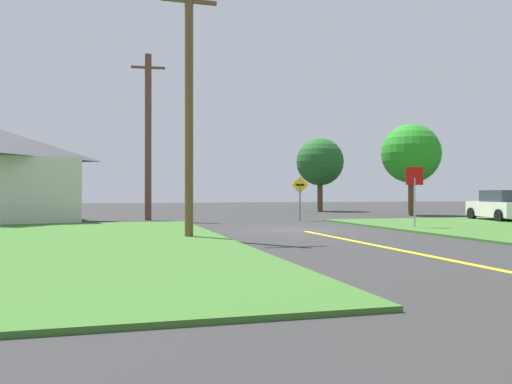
{
  "coord_description": "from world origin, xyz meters",
  "views": [
    {
      "loc": [
        -7.08,
        -19.7,
        1.47
      ],
      "look_at": [
        -0.33,
        4.95,
        1.52
      ],
      "focal_mm": 36.63,
      "sensor_mm": 36.0,
      "label": 1
    }
  ],
  "objects_px": {
    "utility_pole_mid": "(148,136)",
    "pine_tree_center": "(411,154)",
    "stop_sign": "(415,185)",
    "direction_sign": "(300,193)",
    "car_on_crossroad": "(501,206)",
    "utility_pole_near": "(189,105)",
    "barn": "(0,176)",
    "oak_tree_left": "(320,162)"
  },
  "relations": [
    {
      "from": "stop_sign",
      "to": "car_on_crossroad",
      "type": "bearing_deg",
      "value": -145.39
    },
    {
      "from": "utility_pole_mid",
      "to": "direction_sign",
      "type": "relative_size",
      "value": 3.8
    },
    {
      "from": "utility_pole_mid",
      "to": "direction_sign",
      "type": "height_order",
      "value": "utility_pole_mid"
    },
    {
      "from": "stop_sign",
      "to": "pine_tree_center",
      "type": "relative_size",
      "value": 0.42
    },
    {
      "from": "pine_tree_center",
      "to": "barn",
      "type": "xyz_separation_m",
      "value": [
        -24.45,
        -2.05,
        -1.74
      ]
    },
    {
      "from": "utility_pole_mid",
      "to": "direction_sign",
      "type": "xyz_separation_m",
      "value": [
        7.68,
        -2.71,
        -3.1
      ]
    },
    {
      "from": "car_on_crossroad",
      "to": "utility_pole_near",
      "type": "distance_m",
      "value": 18.32
    },
    {
      "from": "stop_sign",
      "to": "barn",
      "type": "height_order",
      "value": "barn"
    },
    {
      "from": "utility_pole_near",
      "to": "utility_pole_mid",
      "type": "height_order",
      "value": "utility_pole_mid"
    },
    {
      "from": "car_on_crossroad",
      "to": "utility_pole_near",
      "type": "xyz_separation_m",
      "value": [
        -16.99,
        -5.88,
        3.5
      ]
    },
    {
      "from": "stop_sign",
      "to": "utility_pole_mid",
      "type": "distance_m",
      "value": 14.27
    },
    {
      "from": "car_on_crossroad",
      "to": "barn",
      "type": "bearing_deg",
      "value": 86.96
    },
    {
      "from": "oak_tree_left",
      "to": "utility_pole_mid",
      "type": "bearing_deg",
      "value": -142.98
    },
    {
      "from": "pine_tree_center",
      "to": "direction_sign",
      "type": "bearing_deg",
      "value": -153.93
    },
    {
      "from": "car_on_crossroad",
      "to": "utility_pole_mid",
      "type": "xyz_separation_m",
      "value": [
        -17.53,
        5.94,
        3.75
      ]
    },
    {
      "from": "car_on_crossroad",
      "to": "oak_tree_left",
      "type": "relative_size",
      "value": 0.72
    },
    {
      "from": "stop_sign",
      "to": "car_on_crossroad",
      "type": "height_order",
      "value": "stop_sign"
    },
    {
      "from": "utility_pole_near",
      "to": "direction_sign",
      "type": "bearing_deg",
      "value": 51.9
    },
    {
      "from": "pine_tree_center",
      "to": "barn",
      "type": "distance_m",
      "value": 24.6
    },
    {
      "from": "stop_sign",
      "to": "barn",
      "type": "xyz_separation_m",
      "value": [
        -17.37,
        9.59,
        0.54
      ]
    },
    {
      "from": "oak_tree_left",
      "to": "car_on_crossroad",
      "type": "bearing_deg",
      "value": -79.33
    },
    {
      "from": "car_on_crossroad",
      "to": "barn",
      "type": "xyz_separation_m",
      "value": [
        -24.81,
        5.82,
        1.53
      ]
    },
    {
      "from": "utility_pole_near",
      "to": "barn",
      "type": "bearing_deg",
      "value": 123.76
    },
    {
      "from": "utility_pole_mid",
      "to": "pine_tree_center",
      "type": "relative_size",
      "value": 1.48
    },
    {
      "from": "stop_sign",
      "to": "direction_sign",
      "type": "xyz_separation_m",
      "value": [
        -2.41,
        6.99,
        -0.33
      ]
    },
    {
      "from": "direction_sign",
      "to": "pine_tree_center",
      "type": "distance_m",
      "value": 10.89
    },
    {
      "from": "car_on_crossroad",
      "to": "oak_tree_left",
      "type": "height_order",
      "value": "oak_tree_left"
    },
    {
      "from": "stop_sign",
      "to": "utility_pole_mid",
      "type": "bearing_deg",
      "value": -36.09
    },
    {
      "from": "utility_pole_mid",
      "to": "pine_tree_center",
      "type": "xyz_separation_m",
      "value": [
        17.18,
        1.93,
        -0.48
      ]
    },
    {
      "from": "oak_tree_left",
      "to": "barn",
      "type": "relative_size",
      "value": 0.73
    },
    {
      "from": "direction_sign",
      "to": "pine_tree_center",
      "type": "xyz_separation_m",
      "value": [
        9.5,
        4.65,
        2.61
      ]
    },
    {
      "from": "stop_sign",
      "to": "utility_pole_mid",
      "type": "height_order",
      "value": "utility_pole_mid"
    },
    {
      "from": "direction_sign",
      "to": "pine_tree_center",
      "type": "height_order",
      "value": "pine_tree_center"
    },
    {
      "from": "stop_sign",
      "to": "oak_tree_left",
      "type": "relative_size",
      "value": 0.43
    },
    {
      "from": "utility_pole_near",
      "to": "pine_tree_center",
      "type": "relative_size",
      "value": 1.38
    },
    {
      "from": "utility_pole_near",
      "to": "oak_tree_left",
      "type": "distance_m",
      "value": 26.55
    },
    {
      "from": "car_on_crossroad",
      "to": "direction_sign",
      "type": "xyz_separation_m",
      "value": [
        -9.85,
        3.23,
        0.66
      ]
    },
    {
      "from": "utility_pole_near",
      "to": "utility_pole_mid",
      "type": "distance_m",
      "value": 11.83
    },
    {
      "from": "utility_pole_near",
      "to": "barn",
      "type": "xyz_separation_m",
      "value": [
        -7.82,
        11.7,
        -1.98
      ]
    },
    {
      "from": "utility_pole_near",
      "to": "utility_pole_mid",
      "type": "xyz_separation_m",
      "value": [
        -0.54,
        11.82,
        0.25
      ]
    },
    {
      "from": "stop_sign",
      "to": "utility_pole_near",
      "type": "relative_size",
      "value": 0.31
    },
    {
      "from": "stop_sign",
      "to": "direction_sign",
      "type": "bearing_deg",
      "value": -63.17
    }
  ]
}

